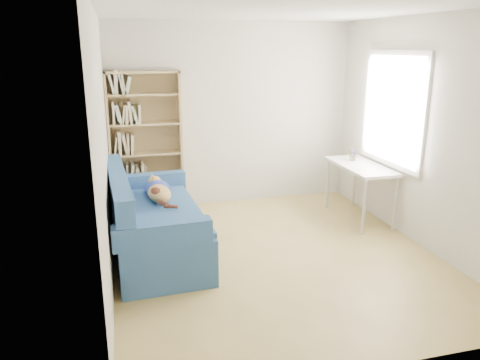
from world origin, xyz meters
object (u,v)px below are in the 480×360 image
(desk, at_px, (360,171))
(pen_cup, at_px, (353,156))
(bookshelf, at_px, (146,149))
(sofa, at_px, (152,223))

(desk, distance_m, pen_cup, 0.30)
(bookshelf, bearing_deg, pen_cup, -15.00)
(sofa, distance_m, bookshelf, 1.53)
(sofa, xyz_separation_m, desk, (2.78, 0.43, 0.31))
(bookshelf, distance_m, desk, 2.91)
(desk, bearing_deg, bookshelf, 159.90)
(bookshelf, bearing_deg, desk, -20.10)
(sofa, relative_size, desk, 1.73)
(pen_cup, bearing_deg, sofa, -166.00)
(sofa, bearing_deg, bookshelf, 84.48)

